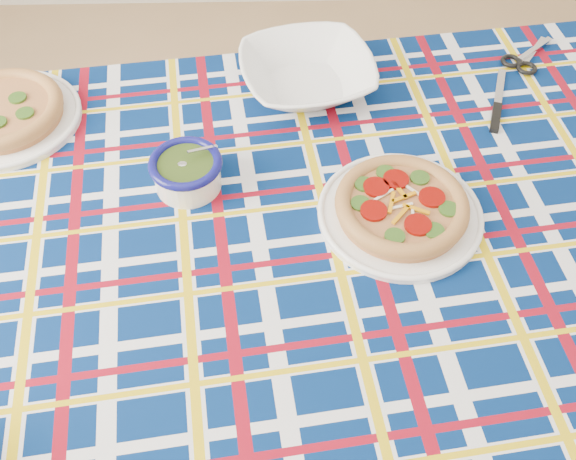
{
  "coord_description": "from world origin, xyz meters",
  "views": [
    {
      "loc": [
        -0.13,
        -0.58,
        1.59
      ],
      "look_at": [
        -0.11,
        0.09,
        0.76
      ],
      "focal_mm": 40.0,
      "sensor_mm": 36.0,
      "label": 1
    }
  ],
  "objects_px": {
    "pesto_bowl": "(187,170)",
    "main_focaccia_plate": "(402,206)",
    "dining_table": "(292,250)",
    "serving_bowl": "(307,74)"
  },
  "relations": [
    {
      "from": "main_focaccia_plate",
      "to": "serving_bowl",
      "type": "bearing_deg",
      "value": 112.38
    },
    {
      "from": "dining_table",
      "to": "main_focaccia_plate",
      "type": "height_order",
      "value": "main_focaccia_plate"
    },
    {
      "from": "pesto_bowl",
      "to": "main_focaccia_plate",
      "type": "bearing_deg",
      "value": -12.75
    },
    {
      "from": "dining_table",
      "to": "serving_bowl",
      "type": "distance_m",
      "value": 0.38
    },
    {
      "from": "dining_table",
      "to": "pesto_bowl",
      "type": "distance_m",
      "value": 0.24
    },
    {
      "from": "pesto_bowl",
      "to": "serving_bowl",
      "type": "xyz_separation_m",
      "value": [
        0.22,
        0.27,
        -0.01
      ]
    },
    {
      "from": "dining_table",
      "to": "pesto_bowl",
      "type": "relative_size",
      "value": 12.84
    },
    {
      "from": "serving_bowl",
      "to": "pesto_bowl",
      "type": "bearing_deg",
      "value": -129.73
    },
    {
      "from": "main_focaccia_plate",
      "to": "serving_bowl",
      "type": "distance_m",
      "value": 0.38
    },
    {
      "from": "dining_table",
      "to": "serving_bowl",
      "type": "height_order",
      "value": "serving_bowl"
    }
  ]
}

